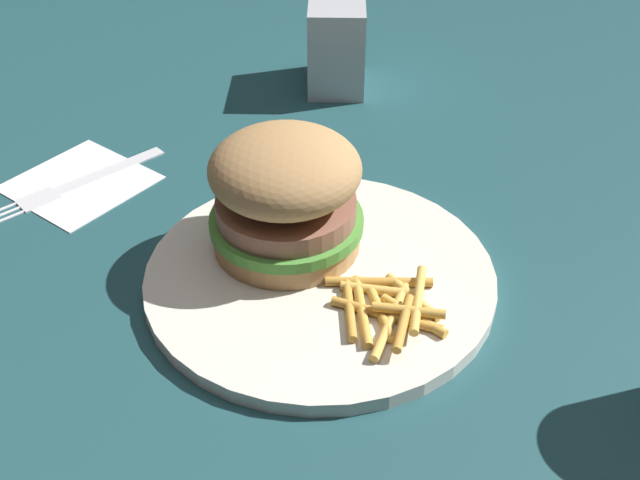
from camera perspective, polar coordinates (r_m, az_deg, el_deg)
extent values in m
plane|color=#1E474C|center=(0.66, -0.24, -0.85)|extent=(1.60, 1.60, 0.00)
cylinder|color=silver|center=(0.62, 0.00, -2.63)|extent=(0.27, 0.27, 0.01)
cylinder|color=tan|center=(0.64, -2.35, 0.35)|extent=(0.12, 0.12, 0.02)
cylinder|color=#4C9338|center=(0.63, -2.39, 1.34)|extent=(0.12, 0.12, 0.01)
cylinder|color=#8E5B47|center=(0.63, -2.42, 2.30)|extent=(0.11, 0.11, 0.02)
ellipsoid|color=tan|center=(0.61, -2.50, 5.03)|extent=(0.12, 0.12, 0.05)
cylinder|color=#E5B251|center=(0.57, 4.99, -5.71)|extent=(0.08, 0.03, 0.01)
cylinder|color=#E5B251|center=(0.60, 6.57, -4.01)|extent=(0.02, 0.06, 0.01)
cylinder|color=gold|center=(0.58, 4.69, -5.30)|extent=(0.03, 0.08, 0.01)
cylinder|color=#E5B251|center=(0.60, 3.83, -3.51)|extent=(0.03, 0.05, 0.01)
cylinder|color=gold|center=(0.58, 4.35, -5.27)|extent=(0.04, 0.05, 0.01)
cylinder|color=gold|center=(0.58, 6.63, -5.33)|extent=(0.01, 0.06, 0.01)
cylinder|color=gold|center=(0.58, 2.98, -5.03)|extent=(0.06, 0.05, 0.01)
cylinder|color=gold|center=(0.58, 2.09, -4.90)|extent=(0.05, 0.05, 0.01)
cylinder|color=gold|center=(0.56, 5.89, -5.86)|extent=(0.05, 0.03, 0.01)
cylinder|color=gold|center=(0.61, 4.18, -2.96)|extent=(0.05, 0.07, 0.01)
cylinder|color=gold|center=(0.57, 6.29, -4.97)|extent=(0.03, 0.05, 0.01)
cylinder|color=#E5B251|center=(0.58, 6.94, -4.19)|extent=(0.07, 0.04, 0.01)
cube|color=white|center=(0.77, -16.60, 3.92)|extent=(0.11, 0.11, 0.00)
cube|color=silver|center=(0.78, -14.62, 4.95)|extent=(0.11, 0.04, 0.00)
cube|color=silver|center=(0.76, -19.32, 2.89)|extent=(0.04, 0.03, 0.00)
cylinder|color=silver|center=(0.76, -21.68, 2.21)|extent=(0.03, 0.01, 0.00)
cylinder|color=silver|center=(0.75, -21.44, 1.95)|extent=(0.03, 0.01, 0.00)
cylinder|color=silver|center=(0.74, -21.19, 1.69)|extent=(0.03, 0.01, 0.00)
cube|color=#B7BABF|center=(0.90, 1.18, 13.69)|extent=(0.11, 0.10, 0.09)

